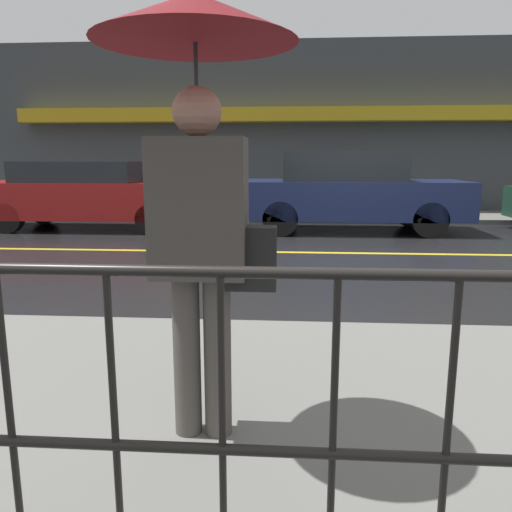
% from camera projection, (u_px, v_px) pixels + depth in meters
% --- Properties ---
extents(ground_plane, '(80.00, 80.00, 0.00)m').
position_uv_depth(ground_plane, '(364.00, 253.00, 7.89)').
color(ground_plane, black).
extents(sidewalk_near, '(28.00, 2.93, 0.11)m').
position_uv_depth(sidewalk_near, '(499.00, 419.00, 2.76)').
color(sidewalk_near, slate).
rests_on(sidewalk_near, ground_plane).
extents(sidewalk_far, '(28.00, 2.07, 0.11)m').
position_uv_depth(sidewalk_far, '(337.00, 216.00, 12.57)').
color(sidewalk_far, slate).
rests_on(sidewalk_far, ground_plane).
extents(lane_marking, '(25.20, 0.12, 0.01)m').
position_uv_depth(lane_marking, '(364.00, 253.00, 7.89)').
color(lane_marking, gold).
rests_on(lane_marking, ground_plane).
extents(building_storefront, '(28.00, 0.85, 4.52)m').
position_uv_depth(building_storefront, '(336.00, 128.00, 13.27)').
color(building_storefront, '#383D42').
rests_on(building_storefront, ground_plane).
extents(pedestrian, '(0.91, 0.91, 2.07)m').
position_uv_depth(pedestrian, '(199.00, 116.00, 2.24)').
color(pedestrian, '#4C4742').
rests_on(pedestrian, sidewalk_near).
extents(car_red, '(4.72, 1.72, 1.42)m').
position_uv_depth(car_red, '(90.00, 194.00, 10.55)').
color(car_red, maroon).
rests_on(car_red, ground_plane).
extents(car_navy, '(4.54, 1.80, 1.61)m').
position_uv_depth(car_navy, '(348.00, 191.00, 10.17)').
color(car_navy, '#19234C').
rests_on(car_navy, ground_plane).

